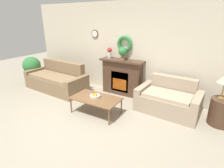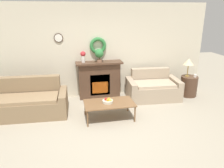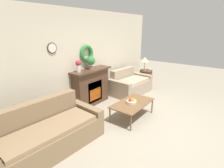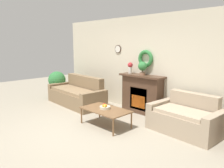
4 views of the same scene
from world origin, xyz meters
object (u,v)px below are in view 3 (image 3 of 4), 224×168
at_px(vase_on_mantel_left, 78,65).
at_px(potted_plant_on_mantel, 91,61).
at_px(table_lamp, 145,60).
at_px(mug, 149,69).
at_px(side_table_by_loveseat, 146,78).
at_px(couch_left, 47,134).
at_px(fireplace, 91,87).
at_px(coffee_table, 132,104).
at_px(loveseat_right, 130,85).
at_px(fruit_bowl, 132,101).

xyz_separation_m(vase_on_mantel_left, potted_plant_on_mantel, (0.46, -0.02, 0.04)).
xyz_separation_m(table_lamp, potted_plant_on_mantel, (-2.60, 0.38, 0.27)).
distance_m(mug, potted_plant_on_mantel, 2.89).
bearing_deg(side_table_by_loveseat, couch_left, -176.06).
relative_size(fireplace, coffee_table, 1.13).
height_order(loveseat_right, table_lamp, table_lamp).
distance_m(loveseat_right, vase_on_mantel_left, 2.23).
bearing_deg(fruit_bowl, table_lamp, 21.10).
distance_m(side_table_by_loveseat, mug, 0.37).
xyz_separation_m(coffee_table, fruit_bowl, (-0.03, 0.01, 0.08)).
height_order(mug, potted_plant_on_mantel, potted_plant_on_mantel).
relative_size(loveseat_right, coffee_table, 1.31).
distance_m(loveseat_right, table_lamp, 1.31).
relative_size(coffee_table, fruit_bowl, 4.64).
xyz_separation_m(loveseat_right, mug, (1.26, -0.12, 0.34)).
bearing_deg(side_table_by_loveseat, fireplace, 170.65).
relative_size(fireplace, loveseat_right, 0.86).
relative_size(fruit_bowl, side_table_by_loveseat, 0.42).
height_order(coffee_table, potted_plant_on_mantel, potted_plant_on_mantel).
relative_size(fruit_bowl, mug, 2.85).
relative_size(loveseat_right, vase_on_mantel_left, 4.87).
height_order(fruit_bowl, potted_plant_on_mantel, potted_plant_on_mantel).
distance_m(couch_left, coffee_table, 2.13).
xyz_separation_m(fireplace, couch_left, (-2.01, -0.76, -0.23)).
relative_size(couch_left, potted_plant_on_mantel, 5.86).
bearing_deg(loveseat_right, table_lamp, 4.61).
height_order(fireplace, side_table_by_loveseat, fireplace).
xyz_separation_m(fruit_bowl, side_table_by_loveseat, (2.69, 0.96, -0.16)).
bearing_deg(potted_plant_on_mantel, fruit_bowl, -91.13).
bearing_deg(couch_left, mug, 5.96).
distance_m(loveseat_right, mug, 1.31).
bearing_deg(loveseat_right, fireplace, 168.90).
bearing_deg(fruit_bowl, mug, 17.37).
distance_m(couch_left, mug, 4.81).
xyz_separation_m(mug, vase_on_mantel_left, (-3.23, 0.53, 0.62)).
height_order(side_table_by_loveseat, table_lamp, table_lamp).
bearing_deg(side_table_by_loveseat, loveseat_right, 178.28).
distance_m(coffee_table, fruit_bowl, 0.08).
height_order(loveseat_right, vase_on_mantel_left, vase_on_mantel_left).
relative_size(fireplace, mug, 14.93).
height_order(mug, vase_on_mantel_left, vase_on_mantel_left).
relative_size(side_table_by_loveseat, potted_plant_on_mantel, 1.64).
xyz_separation_m(couch_left, coffee_table, (2.03, -0.65, 0.07)).
bearing_deg(potted_plant_on_mantel, coffee_table, -89.75).
height_order(fireplace, fruit_bowl, fireplace).
bearing_deg(fruit_bowl, potted_plant_on_mantel, 88.87).
bearing_deg(fruit_bowl, loveseat_right, 32.93).
distance_m(coffee_table, side_table_by_loveseat, 2.83).
distance_m(fruit_bowl, side_table_by_loveseat, 2.86).
bearing_deg(vase_on_mantel_left, potted_plant_on_mantel, -2.51).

